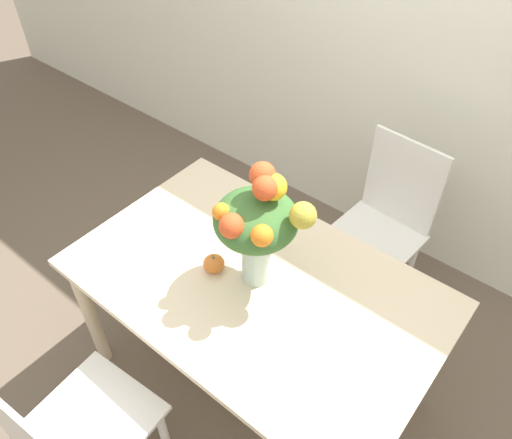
{
  "coord_description": "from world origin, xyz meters",
  "views": [
    {
      "loc": [
        0.8,
        -0.98,
        2.28
      ],
      "look_at": [
        -0.01,
        0.02,
        1.06
      ],
      "focal_mm": 35.0,
      "sensor_mm": 36.0,
      "label": 1
    }
  ],
  "objects_px": {
    "flower_vase": "(257,223)",
    "dining_chair_far_side": "(73,433)",
    "pumpkin": "(214,263)",
    "dining_chair_near_window": "(382,226)"
  },
  "relations": [
    {
      "from": "dining_chair_far_side",
      "to": "flower_vase",
      "type": "bearing_deg",
      "value": -107.72
    },
    {
      "from": "flower_vase",
      "to": "dining_chair_far_side",
      "type": "bearing_deg",
      "value": -103.18
    },
    {
      "from": "pumpkin",
      "to": "dining_chair_near_window",
      "type": "relative_size",
      "value": 0.09
    },
    {
      "from": "pumpkin",
      "to": "dining_chair_far_side",
      "type": "relative_size",
      "value": 0.09
    },
    {
      "from": "flower_vase",
      "to": "dining_chair_far_side",
      "type": "relative_size",
      "value": 0.55
    },
    {
      "from": "dining_chair_near_window",
      "to": "dining_chair_far_side",
      "type": "xyz_separation_m",
      "value": [
        -0.34,
        -1.65,
        0.0
      ]
    },
    {
      "from": "flower_vase",
      "to": "pumpkin",
      "type": "xyz_separation_m",
      "value": [
        -0.16,
        -0.07,
        -0.27
      ]
    },
    {
      "from": "pumpkin",
      "to": "dining_chair_near_window",
      "type": "distance_m",
      "value": 1.0
    },
    {
      "from": "pumpkin",
      "to": "dining_chair_far_side",
      "type": "bearing_deg",
      "value": -92.14
    },
    {
      "from": "flower_vase",
      "to": "pumpkin",
      "type": "bearing_deg",
      "value": -155.33
    }
  ]
}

